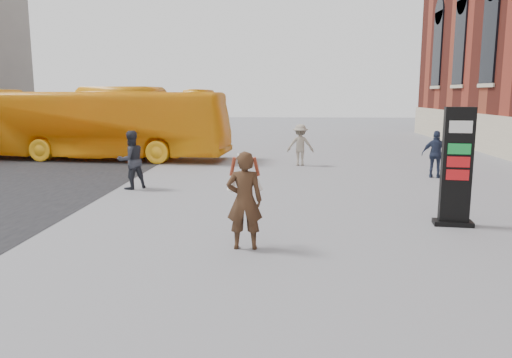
# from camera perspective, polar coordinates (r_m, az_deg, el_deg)

# --- Properties ---
(ground) EXTENTS (100.00, 100.00, 0.00)m
(ground) POSITION_cam_1_polar(r_m,az_deg,el_deg) (8.92, 3.54, -8.48)
(ground) COLOR #9E9EA3
(info_pylon) EXTENTS (0.85, 0.50, 2.51)m
(info_pylon) POSITION_cam_1_polar(r_m,az_deg,el_deg) (11.29, 21.94, 1.25)
(info_pylon) COLOR black
(info_pylon) RESTS_ON ground
(woman) EXTENTS (0.69, 0.63, 1.78)m
(woman) POSITION_cam_1_polar(r_m,az_deg,el_deg) (8.96, -1.33, -2.32)
(woman) COLOR #442A19
(woman) RESTS_ON ground
(bus) EXTENTS (11.14, 3.52, 3.05)m
(bus) POSITION_cam_1_polar(r_m,az_deg,el_deg) (22.33, -17.39, 6.10)
(bus) COLOR #FFAB16
(bus) RESTS_ON road
(pedestrian_a) EXTENTS (1.05, 1.04, 1.72)m
(pedestrian_a) POSITION_cam_1_polar(r_m,az_deg,el_deg) (15.07, -14.09, 2.12)
(pedestrian_a) COLOR #2A2C34
(pedestrian_a) RESTS_ON ground
(pedestrian_b) EXTENTS (1.07, 0.67, 1.60)m
(pedestrian_b) POSITION_cam_1_polar(r_m,az_deg,el_deg) (19.50, 5.09, 3.89)
(pedestrian_b) COLOR gray
(pedestrian_b) RESTS_ON ground
(pedestrian_c) EXTENTS (1.00, 0.66, 1.57)m
(pedestrian_c) POSITION_cam_1_polar(r_m,az_deg,el_deg) (17.61, 19.90, 2.67)
(pedestrian_c) COLOR #273049
(pedestrian_c) RESTS_ON ground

